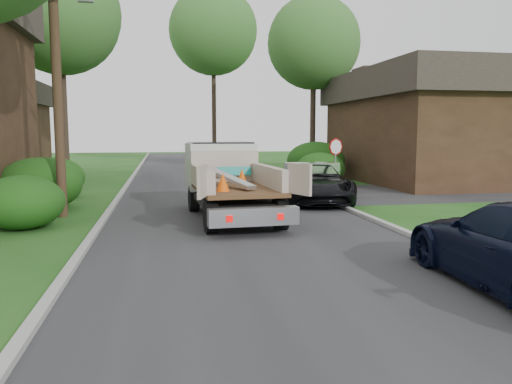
{
  "coord_description": "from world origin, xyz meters",
  "views": [
    {
      "loc": [
        -2.25,
        -11.9,
        2.71
      ],
      "look_at": [
        0.08,
        0.61,
        1.2
      ],
      "focal_mm": 35.0,
      "sensor_mm": 36.0,
      "label": 1
    }
  ],
  "objects": [
    {
      "name": "ground",
      "position": [
        0.0,
        0.0,
        0.0
      ],
      "size": [
        120.0,
        120.0,
        0.0
      ],
      "primitive_type": "plane",
      "color": "#1D4E16",
      "rests_on": "ground"
    },
    {
      "name": "road",
      "position": [
        0.0,
        10.0,
        0.0
      ],
      "size": [
        8.0,
        90.0,
        0.02
      ],
      "primitive_type": "cube",
      "color": "#28282B",
      "rests_on": "ground"
    },
    {
      "name": "side_street",
      "position": [
        12.0,
        9.0,
        0.01
      ],
      "size": [
        16.0,
        7.0,
        0.02
      ],
      "primitive_type": "cube",
      "color": "#28282B",
      "rests_on": "ground"
    },
    {
      "name": "curb_left",
      "position": [
        -4.1,
        10.0,
        0.06
      ],
      "size": [
        0.2,
        90.0,
        0.12
      ],
      "primitive_type": "cube",
      "color": "#9E9E99",
      "rests_on": "ground"
    },
    {
      "name": "curb_right",
      "position": [
        4.1,
        10.0,
        0.06
      ],
      "size": [
        0.2,
        90.0,
        0.12
      ],
      "primitive_type": "cube",
      "color": "#9E9E99",
      "rests_on": "ground"
    },
    {
      "name": "stop_sign",
      "position": [
        5.2,
        9.0,
        1.78
      ],
      "size": [
        0.71,
        0.32,
        2.48
      ],
      "color": "slate",
      "rests_on": "ground"
    },
    {
      "name": "utility_pole",
      "position": [
        -5.48,
        4.98,
        5.17
      ],
      "size": [
        2.42,
        1.25,
        10.0
      ],
      "color": "#382619",
      "rests_on": "ground"
    },
    {
      "name": "house_right",
      "position": [
        13.0,
        14.0,
        3.16
      ],
      "size": [
        9.72,
        12.96,
        6.2
      ],
      "rotation": [
        0.0,
        0.0,
        1.57
      ],
      "color": "#322114",
      "rests_on": "ground"
    },
    {
      "name": "hedge_left_a",
      "position": [
        -6.2,
        3.0,
        0.77
      ],
      "size": [
        2.34,
        2.34,
        1.53
      ],
      "primitive_type": "ellipsoid",
      "color": "#1B420F",
      "rests_on": "ground"
    },
    {
      "name": "hedge_left_b",
      "position": [
        -6.5,
        6.5,
        0.94
      ],
      "size": [
        2.86,
        2.86,
        1.87
      ],
      "primitive_type": "ellipsoid",
      "color": "#1B420F",
      "rests_on": "ground"
    },
    {
      "name": "hedge_left_c",
      "position": [
        -6.8,
        10.0,
        0.85
      ],
      "size": [
        2.6,
        2.6,
        1.7
      ],
      "primitive_type": "ellipsoid",
      "color": "#1B420F",
      "rests_on": "ground"
    },
    {
      "name": "hedge_right_a",
      "position": [
        5.8,
        13.0,
        0.85
      ],
      "size": [
        2.6,
        2.6,
        1.7
      ],
      "primitive_type": "ellipsoid",
      "color": "#1B420F",
      "rests_on": "ground"
    },
    {
      "name": "hedge_right_b",
      "position": [
        6.5,
        16.0,
        1.1
      ],
      "size": [
        3.38,
        3.38,
        2.21
      ],
      "primitive_type": "ellipsoid",
      "color": "#1B420F",
      "rests_on": "ground"
    },
    {
      "name": "tree_left_far",
      "position": [
        -7.5,
        17.0,
        8.98
      ],
      "size": [
        6.4,
        6.4,
        12.2
      ],
      "color": "#2D2119",
      "rests_on": "ground"
    },
    {
      "name": "tree_right_far",
      "position": [
        7.5,
        20.0,
        8.48
      ],
      "size": [
        6.0,
        6.0,
        11.5
      ],
      "color": "#2D2119",
      "rests_on": "ground"
    },
    {
      "name": "tree_center_far",
      "position": [
        2.0,
        30.0,
        10.98
      ],
      "size": [
        7.2,
        7.2,
        14.6
      ],
      "color": "#2D2119",
      "rests_on": "ground"
    },
    {
      "name": "flatbed_truck",
      "position": [
        -0.22,
        4.49,
        1.3
      ],
      "size": [
        2.97,
        6.46,
        2.4
      ],
      "rotation": [
        0.0,
        0.0,
        0.06
      ],
      "color": "black",
      "rests_on": "ground"
    },
    {
      "name": "black_pickup",
      "position": [
        3.6,
        6.9,
        0.75
      ],
      "size": [
        3.29,
        5.73,
        1.5
      ],
      "primitive_type": "imported",
      "rotation": [
        0.0,
        0.0,
        -0.15
      ],
      "color": "black",
      "rests_on": "ground"
    }
  ]
}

